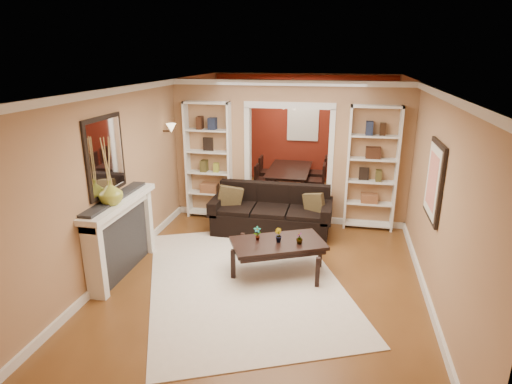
% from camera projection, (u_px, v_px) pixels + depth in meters
% --- Properties ---
extents(floor, '(8.00, 8.00, 0.00)m').
position_uv_depth(floor, '(278.00, 243.00, 7.47)').
color(floor, brown).
rests_on(floor, ground).
extents(ceiling, '(8.00, 8.00, 0.00)m').
position_uv_depth(ceiling, '(281.00, 84.00, 6.64)').
color(ceiling, white).
rests_on(ceiling, ground).
extents(wall_back, '(8.00, 0.00, 8.00)m').
position_uv_depth(wall_back, '(303.00, 129.00, 10.78)').
color(wall_back, tan).
rests_on(wall_back, ground).
extents(wall_front, '(8.00, 0.00, 8.00)m').
position_uv_depth(wall_front, '(203.00, 296.00, 3.33)').
color(wall_front, tan).
rests_on(wall_front, ground).
extents(wall_left, '(0.00, 8.00, 8.00)m').
position_uv_depth(wall_left, '(152.00, 162.00, 7.48)').
color(wall_left, tan).
rests_on(wall_left, ground).
extents(wall_right, '(0.00, 8.00, 8.00)m').
position_uv_depth(wall_right, '(423.00, 176.00, 6.63)').
color(wall_right, tan).
rests_on(wall_right, ground).
extents(partition_wall, '(4.50, 0.15, 2.70)m').
position_uv_depth(partition_wall, '(289.00, 153.00, 8.17)').
color(partition_wall, tan).
rests_on(partition_wall, floor).
extents(red_back_panel, '(4.44, 0.04, 2.64)m').
position_uv_depth(red_back_panel, '(303.00, 130.00, 10.76)').
color(red_back_panel, maroon).
rests_on(red_back_panel, floor).
extents(dining_window, '(0.78, 0.03, 0.98)m').
position_uv_depth(dining_window, '(303.00, 121.00, 10.66)').
color(dining_window, '#8CA5CC').
rests_on(dining_window, wall_back).
extents(area_rug, '(3.91, 4.47, 0.01)m').
position_uv_depth(area_rug, '(244.00, 280.00, 6.24)').
color(area_rug, silver).
rests_on(area_rug, floor).
extents(sofa, '(2.18, 0.94, 0.85)m').
position_uv_depth(sofa, '(271.00, 210.00, 7.80)').
color(sofa, black).
rests_on(sofa, floor).
extents(pillow_left, '(0.45, 0.27, 0.44)m').
position_uv_depth(pillow_left, '(230.00, 197.00, 7.86)').
color(pillow_left, brown).
rests_on(pillow_left, sofa).
extents(pillow_right, '(0.39, 0.25, 0.38)m').
position_uv_depth(pillow_right, '(314.00, 204.00, 7.58)').
color(pillow_right, brown).
rests_on(pillow_right, sofa).
extents(coffee_table, '(1.52, 1.23, 0.51)m').
position_uv_depth(coffee_table, '(278.00, 257.00, 6.38)').
color(coffee_table, black).
rests_on(coffee_table, floor).
extents(plant_left, '(0.13, 0.11, 0.21)m').
position_uv_depth(plant_left, '(257.00, 233.00, 6.33)').
color(plant_left, '#336626').
rests_on(plant_left, coffee_table).
extents(plant_center, '(0.15, 0.15, 0.21)m').
position_uv_depth(plant_center, '(278.00, 235.00, 6.27)').
color(plant_center, '#336626').
rests_on(plant_center, coffee_table).
extents(plant_right, '(0.10, 0.10, 0.17)m').
position_uv_depth(plant_right, '(299.00, 238.00, 6.22)').
color(plant_right, '#336626').
rests_on(plant_right, coffee_table).
extents(bookshelf_left, '(0.90, 0.30, 2.30)m').
position_uv_depth(bookshelf_left, '(209.00, 161.00, 8.37)').
color(bookshelf_left, white).
rests_on(bookshelf_left, floor).
extents(bookshelf_right, '(0.90, 0.30, 2.30)m').
position_uv_depth(bookshelf_right, '(372.00, 169.00, 7.78)').
color(bookshelf_right, white).
rests_on(bookshelf_right, floor).
extents(fireplace, '(0.32, 1.70, 1.16)m').
position_uv_depth(fireplace, '(123.00, 237.00, 6.29)').
color(fireplace, white).
rests_on(fireplace, floor).
extents(vase, '(0.40, 0.40, 0.35)m').
position_uv_depth(vase, '(110.00, 193.00, 5.87)').
color(vase, olive).
rests_on(vase, fireplace).
extents(mirror, '(0.03, 0.95, 1.10)m').
position_uv_depth(mirror, '(105.00, 156.00, 5.94)').
color(mirror, silver).
rests_on(mirror, wall_left).
extents(wall_sconce, '(0.18, 0.18, 0.22)m').
position_uv_depth(wall_sconce, '(168.00, 129.00, 7.83)').
color(wall_sconce, '#FFE0A5').
rests_on(wall_sconce, wall_left).
extents(framed_art, '(0.04, 0.85, 1.05)m').
position_uv_depth(framed_art, '(434.00, 181.00, 5.64)').
color(framed_art, black).
rests_on(framed_art, wall_right).
extents(dining_table, '(1.71, 0.95, 0.60)m').
position_uv_depth(dining_table, '(290.00, 181.00, 10.05)').
color(dining_table, black).
rests_on(dining_table, floor).
extents(dining_chair_nw, '(0.42, 0.42, 0.75)m').
position_uv_depth(dining_chair_nw, '(265.00, 180.00, 9.85)').
color(dining_chair_nw, black).
rests_on(dining_chair_nw, floor).
extents(dining_chair_ne, '(0.55, 0.55, 0.85)m').
position_uv_depth(dining_chair_ne, '(313.00, 181.00, 9.62)').
color(dining_chair_ne, black).
rests_on(dining_chair_ne, floor).
extents(dining_chair_sw, '(0.46, 0.46, 0.81)m').
position_uv_depth(dining_chair_sw, '(270.00, 172.00, 10.40)').
color(dining_chair_sw, black).
rests_on(dining_chair_sw, floor).
extents(dining_chair_se, '(0.44, 0.44, 0.88)m').
position_uv_depth(dining_chair_se, '(315.00, 173.00, 10.18)').
color(dining_chair_se, black).
rests_on(dining_chair_se, floor).
extents(chandelier, '(0.50, 0.50, 0.30)m').
position_uv_depth(chandelier, '(298.00, 108.00, 9.37)').
color(chandelier, '#372619').
rests_on(chandelier, ceiling).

